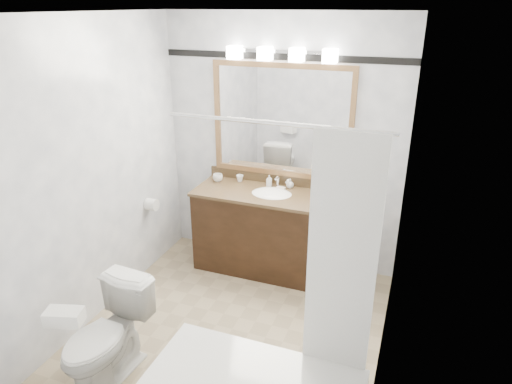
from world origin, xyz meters
TOP-DOWN VIEW (x-y plane):
  - room at (0.00, 0.00)m, footprint 2.42×2.62m
  - vanity at (0.00, 1.02)m, footprint 1.53×0.58m
  - mirror at (0.00, 1.28)m, footprint 1.40×0.04m
  - vanity_light_bar at (0.00, 1.23)m, footprint 1.02×0.14m
  - accent_stripe at (0.00, 1.29)m, footprint 2.40×0.01m
  - tp_roll at (-1.14, 0.66)m, footprint 0.11×0.12m
  - toilet at (-0.62, -0.80)m, footprint 0.46×0.74m
  - tissue_box at (-0.62, -1.12)m, footprint 0.25×0.18m
  - coffee_maker at (0.56, 1.06)m, footprint 0.19×0.25m
  - cup_left at (-0.63, 1.13)m, footprint 0.12×0.12m
  - cup_right at (-0.41, 1.21)m, footprint 0.07×0.07m
  - soap_bottle_a at (-0.09, 1.20)m, footprint 0.06×0.06m
  - soap_bottle_b at (0.12, 1.22)m, footprint 0.08×0.08m
  - soap_bar at (0.05, 1.13)m, footprint 0.09×0.07m

SIDE VIEW (x-z plane):
  - toilet at x=-0.62m, z-range 0.00..0.73m
  - vanity at x=0.00m, z-range -0.04..0.93m
  - tp_roll at x=-1.14m, z-range 0.64..0.76m
  - tissue_box at x=-0.62m, z-range 0.73..0.82m
  - soap_bar at x=0.05m, z-range 0.85..0.88m
  - cup_right at x=-0.41m, z-range 0.85..0.92m
  - cup_left at x=-0.63m, z-range 0.85..0.93m
  - soap_bottle_b at x=0.12m, z-range 0.85..0.94m
  - soap_bottle_a at x=-0.09m, z-range 0.85..0.96m
  - coffee_maker at x=0.56m, z-range 0.86..1.23m
  - room at x=0.00m, z-range -0.01..2.51m
  - mirror at x=0.00m, z-range 0.95..2.05m
  - accent_stripe at x=0.00m, z-range 2.07..2.13m
  - vanity_light_bar at x=0.00m, z-range 2.07..2.19m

